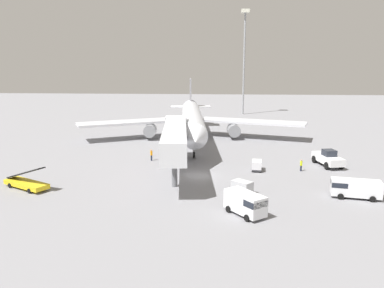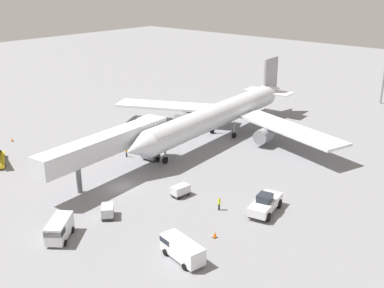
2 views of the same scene
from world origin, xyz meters
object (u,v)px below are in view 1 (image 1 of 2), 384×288
pushback_tug (328,158)px  baggage_cart_mid_right (257,165)px  airplane_at_gate (192,119)px  belt_loader_truck (26,182)px  safety_cone_alpha (339,180)px  apron_light_mast (245,45)px  baggage_cart_far_right (242,186)px  jet_bridge (175,137)px  ground_crew_worker_foreground (301,165)px  ground_crew_worker_midground (151,155)px  service_van_outer_right (354,188)px  service_van_outer_left (246,203)px

pushback_tug → baggage_cart_mid_right: bearing=-162.2°
airplane_at_gate → pushback_tug: 29.28m
belt_loader_truck → baggage_cart_mid_right: belt_loader_truck is taller
safety_cone_alpha → apron_light_mast: bearing=96.8°
airplane_at_gate → belt_loader_truck: (-17.88, -32.98, -3.44)m
pushback_tug → baggage_cart_mid_right: (-10.86, -3.48, -0.35)m
baggage_cart_far_right → pushback_tug: bearing=45.2°
jet_bridge → ground_crew_worker_foreground: 18.36m
jet_bridge → safety_cone_alpha: bearing=-9.2°
ground_crew_worker_midground → safety_cone_alpha: size_ratio=2.47×
service_van_outer_right → apron_light_mast: size_ratio=0.18×
service_van_outer_left → safety_cone_alpha: service_van_outer_left is taller
airplane_at_gate → service_van_outer_left: 40.53m
pushback_tug → belt_loader_truck: bearing=-160.9°
belt_loader_truck → ground_crew_worker_midground: bearing=49.5°
airplane_at_gate → ground_crew_worker_midground: size_ratio=26.33×
baggage_cart_mid_right → baggage_cart_far_right: bearing=-104.6°
safety_cone_alpha → service_van_outer_right: bearing=-90.0°
belt_loader_truck → baggage_cart_far_right: bearing=0.4°
jet_bridge → ground_crew_worker_foreground: bearing=6.4°
jet_bridge → belt_loader_truck: jet_bridge is taller
airplane_at_gate → baggage_cart_mid_right: (10.99, -22.73, -3.39)m
jet_bridge → baggage_cart_mid_right: jet_bridge is taller
belt_loader_truck → baggage_cart_mid_right: bearing=19.6°
belt_loader_truck → apron_light_mast: apron_light_mast is taller
ground_crew_worker_midground → ground_crew_worker_foreground: bearing=-11.4°
ground_crew_worker_foreground → safety_cone_alpha: ground_crew_worker_foreground is taller
jet_bridge → apron_light_mast: bearing=78.9°
baggage_cart_far_right → safety_cone_alpha: (12.61, 4.85, -0.46)m
belt_loader_truck → pushback_tug: bearing=19.1°
service_van_outer_left → service_van_outer_right: (12.60, 6.11, -0.11)m
service_van_outer_right → baggage_cart_far_right: (-12.61, 0.63, -0.37)m
pushback_tug → baggage_cart_far_right: 19.12m
apron_light_mast → ground_crew_worker_midground: bearing=-106.4°
belt_loader_truck → apron_light_mast: 83.41m
apron_light_mast → airplane_at_gate: bearing=-106.7°
baggage_cart_mid_right → safety_cone_alpha: bearing=-27.6°
jet_bridge → pushback_tug: size_ratio=3.53×
airplane_at_gate → baggage_cart_far_right: airplane_at_gate is taller
service_van_outer_right → baggage_cart_mid_right: size_ratio=2.22×
service_van_outer_left → apron_light_mast: 83.99m
airplane_at_gate → ground_crew_worker_midground: airplane_at_gate is taller
ground_crew_worker_foreground → ground_crew_worker_midground: ground_crew_worker_midground is taller
service_van_outer_right → airplane_at_gate: bearing=122.1°
ground_crew_worker_foreground → safety_cone_alpha: (3.71, -5.45, -0.54)m
pushback_tug → service_van_outer_right: 14.22m
airplane_at_gate → baggage_cart_far_right: bearing=-75.7°
jet_bridge → apron_light_mast: apron_light_mast is taller
ground_crew_worker_foreground → airplane_at_gate: bearing=127.5°
jet_bridge → baggage_cart_far_right: jet_bridge is taller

